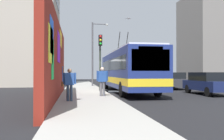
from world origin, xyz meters
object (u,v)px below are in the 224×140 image
at_px(city_bus, 127,70).
at_px(traffic_light, 100,53).
at_px(pedestrian_at_curb, 102,79).
at_px(parked_car_navy, 207,83).
at_px(parked_car_dark_gray, 172,80).
at_px(parked_car_silver, 153,79).
at_px(pedestrian_near_wall, 69,82).
at_px(street_lamp, 94,49).

bearing_deg(city_bus, traffic_light, 90.90).
xyz_separation_m(pedestrian_at_curb, traffic_light, (4.39, -0.34, 1.91)).
relative_size(parked_car_navy, parked_car_dark_gray, 0.89).
height_order(parked_car_silver, traffic_light, traffic_light).
height_order(city_bus, pedestrian_near_wall, city_bus).
distance_m(city_bus, traffic_light, 2.50).
relative_size(pedestrian_at_curb, street_lamp, 0.26).
bearing_deg(street_lamp, parked_car_silver, -71.99).
bearing_deg(parked_car_dark_gray, pedestrian_at_curb, 135.69).
height_order(city_bus, parked_car_navy, city_bus).
relative_size(city_bus, parked_car_silver, 2.53).
bearing_deg(pedestrian_at_curb, parked_car_silver, -29.25).
bearing_deg(city_bus, parked_car_dark_gray, -56.46).
bearing_deg(parked_car_dark_gray, city_bus, 123.54).
bearing_deg(traffic_light, street_lamp, -0.78).
bearing_deg(traffic_light, parked_car_navy, -111.34).
distance_m(city_bus, pedestrian_at_curb, 5.11).
bearing_deg(parked_car_dark_gray, traffic_light, 115.34).
height_order(parked_car_navy, traffic_light, traffic_light).
relative_size(parked_car_dark_gray, street_lamp, 0.71).
bearing_deg(pedestrian_near_wall, parked_car_navy, -68.61).
height_order(pedestrian_near_wall, traffic_light, traffic_light).
relative_size(parked_car_silver, pedestrian_at_curb, 2.80).
xyz_separation_m(parked_car_silver, pedestrian_near_wall, (-15.96, 9.59, 0.25)).
height_order(parked_car_navy, parked_car_silver, same).
height_order(pedestrian_at_curb, traffic_light, traffic_light).
height_order(pedestrian_at_curb, pedestrian_near_wall, pedestrian_at_curb).
xyz_separation_m(parked_car_silver, street_lamp, (-2.36, 7.25, 3.20)).
relative_size(parked_car_silver, pedestrian_near_wall, 3.01).
distance_m(parked_car_navy, traffic_light, 8.21).
xyz_separation_m(parked_car_navy, pedestrian_near_wall, (-3.76, 9.59, 0.25)).
relative_size(parked_car_navy, pedestrian_near_wall, 2.67).
bearing_deg(street_lamp, pedestrian_near_wall, 170.27).
xyz_separation_m(city_bus, parked_car_silver, (9.30, -5.20, -0.96)).
distance_m(parked_car_navy, pedestrian_near_wall, 10.30).
bearing_deg(parked_car_dark_gray, street_lamp, 64.30).
bearing_deg(parked_car_dark_gray, parked_car_silver, 0.00).
bearing_deg(city_bus, parked_car_silver, -29.22).
distance_m(parked_car_dark_gray, traffic_light, 8.44).
relative_size(parked_car_navy, street_lamp, 0.63).
distance_m(parked_car_silver, street_lamp, 8.27).
relative_size(parked_car_silver, traffic_light, 1.11).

